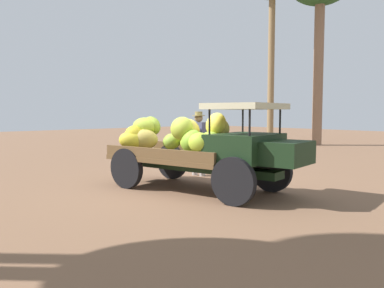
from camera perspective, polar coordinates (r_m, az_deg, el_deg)
The scene contains 3 objects.
ground_plane at distance 9.06m, azimuth 0.82°, elevation -6.33°, with size 60.00×60.00×0.00m, color brown.
truck at distance 8.56m, azimuth 1.75°, elevation -0.29°, with size 4.64×2.44×1.89m.
farmer at distance 10.67m, azimuth 0.93°, elevation 0.69°, with size 0.52×0.48×1.73m.
Camera 1 is at (6.54, -6.03, 1.72)m, focal length 37.21 mm.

